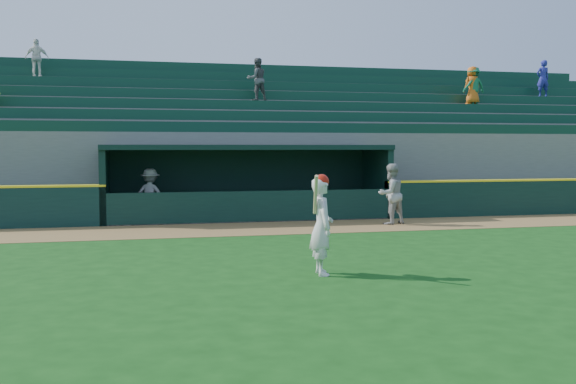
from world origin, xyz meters
name	(u,v)px	position (x,y,z in m)	size (l,w,h in m)	color
ground	(304,256)	(0.00, 0.00, 0.00)	(120.00, 120.00, 0.00)	#114010
warning_track	(263,228)	(0.00, 4.90, 0.01)	(40.00, 3.00, 0.01)	brown
dugout_player_front	(391,194)	(4.04, 5.00, 0.94)	(0.91, 0.71, 1.88)	#9B9C97
dugout_player_inside	(150,195)	(-3.18, 7.61, 0.85)	(1.10, 0.63, 1.70)	#9FA09B
dugout	(246,177)	(0.00, 8.00, 1.36)	(9.40, 2.80, 2.46)	slate
stands	(228,147)	(0.01, 12.57, 2.39)	(34.50, 6.25, 7.44)	slate
batter_at_plate	(322,224)	(-0.19, -2.05, 0.94)	(0.50, 0.82, 1.90)	silver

